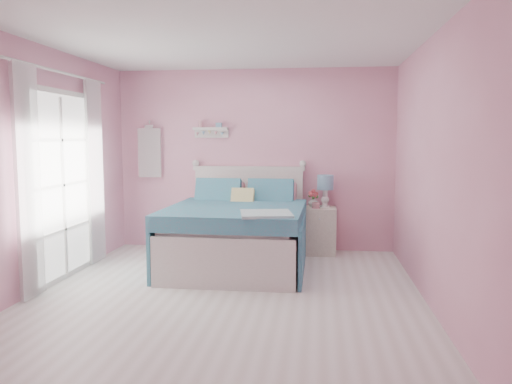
% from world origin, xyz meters
% --- Properties ---
extents(floor, '(4.50, 4.50, 0.00)m').
position_xyz_m(floor, '(0.00, 0.00, 0.00)').
color(floor, silver).
rests_on(floor, ground).
extents(room_shell, '(4.50, 4.50, 4.50)m').
position_xyz_m(room_shell, '(0.00, 0.00, 1.58)').
color(room_shell, pink).
rests_on(room_shell, floor).
extents(bed, '(1.68, 2.10, 1.21)m').
position_xyz_m(bed, '(-0.07, 1.20, 0.41)').
color(bed, silver).
rests_on(bed, floor).
extents(nightstand, '(0.45, 0.45, 0.65)m').
position_xyz_m(nightstand, '(0.95, 2.01, 0.33)').
color(nightstand, beige).
rests_on(nightstand, floor).
extents(table_lamp, '(0.23, 0.23, 0.45)m').
position_xyz_m(table_lamp, '(1.02, 2.05, 0.97)').
color(table_lamp, white).
rests_on(table_lamp, nightstand).
extents(vase, '(0.18, 0.18, 0.15)m').
position_xyz_m(vase, '(0.86, 2.07, 0.73)').
color(vase, silver).
rests_on(vase, nightstand).
extents(teacup, '(0.14, 0.14, 0.08)m').
position_xyz_m(teacup, '(0.90, 1.90, 0.70)').
color(teacup, '#C08187').
rests_on(teacup, nightstand).
extents(roses, '(0.14, 0.11, 0.12)m').
position_xyz_m(roses, '(0.86, 2.06, 0.84)').
color(roses, '#C8444F').
rests_on(roses, vase).
extents(wall_shelf, '(0.50, 0.15, 0.25)m').
position_xyz_m(wall_shelf, '(-0.63, 2.19, 1.73)').
color(wall_shelf, silver).
rests_on(wall_shelf, room_shell).
extents(hanging_dress, '(0.34, 0.03, 0.72)m').
position_xyz_m(hanging_dress, '(-1.55, 2.18, 1.40)').
color(hanging_dress, white).
rests_on(hanging_dress, room_shell).
extents(french_door, '(0.04, 1.32, 2.16)m').
position_xyz_m(french_door, '(-1.97, 0.40, 1.07)').
color(french_door, silver).
rests_on(french_door, floor).
extents(curtain_near, '(0.04, 0.40, 2.32)m').
position_xyz_m(curtain_near, '(-1.92, -0.34, 1.18)').
color(curtain_near, white).
rests_on(curtain_near, floor).
extents(curtain_far, '(0.04, 0.40, 2.32)m').
position_xyz_m(curtain_far, '(-1.92, 1.14, 1.18)').
color(curtain_far, white).
rests_on(curtain_far, floor).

